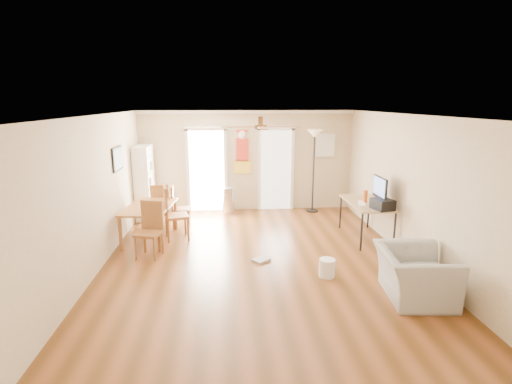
{
  "coord_description": "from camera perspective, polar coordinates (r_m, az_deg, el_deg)",
  "views": [
    {
      "loc": [
        -0.57,
        -6.52,
        2.82
      ],
      "look_at": [
        0.0,
        0.6,
        1.15
      ],
      "focal_mm": 27.24,
      "sensor_mm": 36.0,
      "label": 1
    }
  ],
  "objects": [
    {
      "name": "floor",
      "position": [
        7.13,
        0.39,
        -10.15
      ],
      "size": [
        7.0,
        7.0,
        0.0
      ],
      "primitive_type": "plane",
      "color": "brown",
      "rests_on": "ground"
    },
    {
      "name": "ceiling",
      "position": [
        6.55,
        0.43,
        11.23
      ],
      "size": [
        5.5,
        7.0,
        0.0
      ],
      "primitive_type": null,
      "color": "silver",
      "rests_on": "floor"
    },
    {
      "name": "wall_back",
      "position": [
        10.15,
        -1.31,
        4.55
      ],
      "size": [
        5.5,
        0.04,
        2.6
      ],
      "primitive_type": null,
      "color": "beige",
      "rests_on": "floor"
    },
    {
      "name": "wall_front",
      "position": [
        3.43,
        5.61,
        -13.26
      ],
      "size": [
        5.5,
        0.04,
        2.6
      ],
      "primitive_type": null,
      "color": "beige",
      "rests_on": "floor"
    },
    {
      "name": "wall_left",
      "position": [
        7.04,
        -22.49,
        -0.33
      ],
      "size": [
        0.04,
        7.0,
        2.6
      ],
      "primitive_type": null,
      "color": "beige",
      "rests_on": "floor"
    },
    {
      "name": "wall_right",
      "position": [
        7.47,
        21.92,
        0.46
      ],
      "size": [
        0.04,
        7.0,
        2.6
      ],
      "primitive_type": null,
      "color": "beige",
      "rests_on": "floor"
    },
    {
      "name": "crown_molding",
      "position": [
        6.55,
        0.43,
        10.88
      ],
      "size": [
        5.5,
        7.0,
        0.08
      ],
      "primitive_type": null,
      "color": "white",
      "rests_on": "wall_back"
    },
    {
      "name": "kitchen_doorway",
      "position": [
        10.17,
        -7.22,
        3.04
      ],
      "size": [
        0.9,
        0.1,
        2.1
      ],
      "primitive_type": null,
      "color": "white",
      "rests_on": "wall_back"
    },
    {
      "name": "bathroom_doorway",
      "position": [
        10.24,
        2.9,
        3.2
      ],
      "size": [
        0.8,
        0.1,
        2.1
      ],
      "primitive_type": null,
      "color": "white",
      "rests_on": "wall_back"
    },
    {
      "name": "wall_decal",
      "position": [
        10.09,
        -2.02,
        5.93
      ],
      "size": [
        0.46,
        0.03,
        1.1
      ],
      "primitive_type": "cube",
      "color": "red",
      "rests_on": "wall_back"
    },
    {
      "name": "ac_grille",
      "position": [
        10.39,
        10.14,
        6.77
      ],
      "size": [
        0.5,
        0.04,
        0.6
      ],
      "primitive_type": "cube",
      "color": "white",
      "rests_on": "wall_back"
    },
    {
      "name": "framed_poster",
      "position": [
        8.28,
        -19.68,
        4.62
      ],
      "size": [
        0.04,
        0.66,
        0.48
      ],
      "primitive_type": "cube",
      "color": "black",
      "rests_on": "wall_left"
    },
    {
      "name": "ceiling_fan",
      "position": [
        6.26,
        0.67,
        9.58
      ],
      "size": [
        1.24,
        1.24,
        0.2
      ],
      "primitive_type": null,
      "color": "#593819",
      "rests_on": "ceiling"
    },
    {
      "name": "bookshelf",
      "position": [
        9.86,
        -16.08,
        1.38
      ],
      "size": [
        0.58,
        0.87,
        1.79
      ],
      "primitive_type": null,
      "rotation": [
        0.0,
        0.0,
        -0.31
      ],
      "color": "white",
      "rests_on": "floor"
    },
    {
      "name": "dining_table",
      "position": [
        8.37,
        -15.29,
        -4.38
      ],
      "size": [
        1.02,
        1.54,
        0.73
      ],
      "primitive_type": null,
      "rotation": [
        0.0,
        0.0,
        -0.11
      ],
      "color": "#9F6833",
      "rests_on": "floor"
    },
    {
      "name": "dining_chair_right_a",
      "position": [
        9.02,
        -10.98,
        -2.14
      ],
      "size": [
        0.42,
        0.42,
        0.95
      ],
      "primitive_type": null,
      "rotation": [
        0.0,
        0.0,
        1.64
      ],
      "color": "#9B5E32",
      "rests_on": "floor"
    },
    {
      "name": "dining_chair_right_b",
      "position": [
        8.24,
        -11.59,
        -3.04
      ],
      "size": [
        0.56,
        0.56,
        1.12
      ],
      "primitive_type": null,
      "rotation": [
        0.0,
        0.0,
        1.81
      ],
      "color": "#A97136",
      "rests_on": "floor"
    },
    {
      "name": "dining_chair_near",
      "position": [
        7.42,
        -15.52,
        -5.47
      ],
      "size": [
        0.52,
        0.52,
        1.02
      ],
      "primitive_type": null,
      "rotation": [
        0.0,
        0.0,
        -0.26
      ],
      "color": "#955A30",
      "rests_on": "floor"
    },
    {
      "name": "dining_chair_far",
      "position": [
        9.27,
        -13.99,
        -1.79
      ],
      "size": [
        0.49,
        0.49,
        0.98
      ],
      "primitive_type": null,
      "rotation": [
        0.0,
        0.0,
        3.38
      ],
      "color": "#AD7037",
      "rests_on": "floor"
    },
    {
      "name": "trash_can",
      "position": [
        10.02,
        -4.13,
        -1.24
      ],
      "size": [
        0.37,
        0.37,
        0.67
      ],
      "primitive_type": "cylinder",
      "rotation": [
        0.0,
        0.0,
        0.24
      ],
      "color": "silver",
      "rests_on": "floor"
    },
    {
      "name": "torchiere_lamp",
      "position": [
        10.1,
        8.43,
        3.02
      ],
      "size": [
        0.44,
        0.44,
        2.13
      ],
      "primitive_type": null,
      "rotation": [
        0.0,
        0.0,
        -0.1
      ],
      "color": "black",
      "rests_on": "floor"
    },
    {
      "name": "computer_desk",
      "position": [
        8.46,
        15.76,
        -4.04
      ],
      "size": [
        0.73,
        1.46,
        0.78
      ],
      "primitive_type": null,
      "color": "tan",
      "rests_on": "floor"
    },
    {
      "name": "imac",
      "position": [
        8.06,
        17.7,
        0.06
      ],
      "size": [
        0.17,
        0.64,
        0.59
      ],
      "primitive_type": null,
      "rotation": [
        0.0,
        0.0,
        0.13
      ],
      "color": "black",
      "rests_on": "computer_desk"
    },
    {
      "name": "keyboard",
      "position": [
        8.23,
        15.26,
        -1.59
      ],
      "size": [
        0.26,
        0.44,
        0.02
      ],
      "primitive_type": "cube",
      "rotation": [
        0.0,
        0.0,
        -0.32
      ],
      "color": "white",
      "rests_on": "computer_desk"
    },
    {
      "name": "printer",
      "position": [
        7.89,
        18.09,
        -1.71
      ],
      "size": [
        0.42,
        0.46,
        0.2
      ],
      "primitive_type": "cube",
      "rotation": [
        0.0,
        0.0,
        0.25
      ],
      "color": "black",
      "rests_on": "computer_desk"
    },
    {
      "name": "orange_bottle",
      "position": [
        8.31,
        15.77,
        -0.62
      ],
      "size": [
        0.11,
        0.11,
        0.26
      ],
      "primitive_type": "cylinder",
      "rotation": [
        0.0,
        0.0,
        0.27
      ],
      "color": "#D25112",
      "rests_on": "computer_desk"
    },
    {
      "name": "wastebasket_a",
      "position": [
        6.6,
        10.38,
        -10.91
      ],
      "size": [
        0.33,
        0.33,
        0.3
      ],
      "primitive_type": "cylinder",
      "rotation": [
        0.0,
        0.0,
        -0.31
      ],
      "color": "white",
      "rests_on": "floor"
    },
    {
      "name": "floor_cloth",
      "position": [
        7.14,
        0.77,
        -9.94
      ],
      "size": [
        0.36,
        0.35,
        0.04
      ],
      "primitive_type": "cube",
      "rotation": [
        0.0,
        0.0,
        0.67
      ],
      "color": "#9F9F9A",
      "rests_on": "floor"
    },
    {
      "name": "armchair",
      "position": [
        6.22,
        22.23,
        -11.16
      ],
      "size": [
        1.09,
        1.21,
        0.72
      ],
      "primitive_type": "imported",
      "rotation": [
        0.0,
        0.0,
        1.46
      ],
      "color": "#9D9D98",
      "rests_on": "floor"
    }
  ]
}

